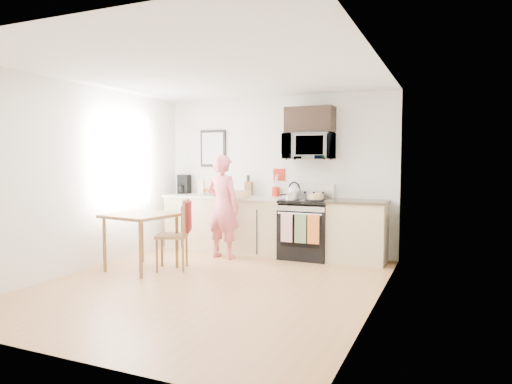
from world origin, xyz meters
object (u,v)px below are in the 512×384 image
at_px(dining_table, 141,220).
at_px(chair, 182,224).
at_px(microwave, 309,146).
at_px(cake, 315,197).
at_px(range, 306,230).
at_px(person, 223,207).

distance_m(dining_table, chair, 0.57).
xyz_separation_m(microwave, chair, (-1.38, -1.54, -1.12)).
bearing_deg(cake, chair, -138.04).
height_order(range, person, person).
bearing_deg(range, cake, -16.94).
bearing_deg(cake, microwave, 135.89).
xyz_separation_m(chair, cake, (1.54, 1.38, 0.33)).
xyz_separation_m(range, chair, (-1.38, -1.43, 0.20)).
bearing_deg(microwave, cake, -44.11).
height_order(microwave, chair, microwave).
bearing_deg(chair, dining_table, -178.26).
distance_m(person, chair, 0.94).
relative_size(dining_table, cake, 2.77).
relative_size(range, person, 0.71).
xyz_separation_m(person, dining_table, (-0.69, -1.15, -0.11)).
bearing_deg(microwave, person, -152.37).
height_order(microwave, person, microwave).
bearing_deg(dining_table, range, 41.58).
bearing_deg(chair, cake, 17.76).
relative_size(microwave, dining_table, 0.90).
xyz_separation_m(microwave, person, (-1.20, -0.63, -0.94)).
xyz_separation_m(person, chair, (-0.18, -0.91, -0.17)).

